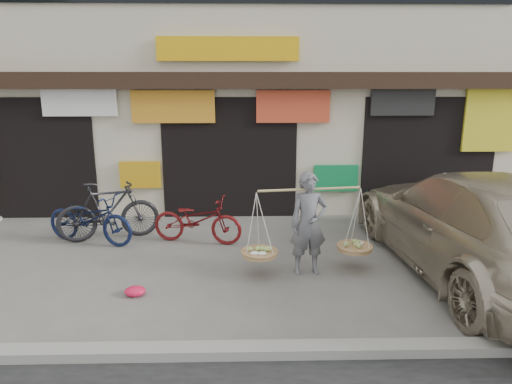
{
  "coord_description": "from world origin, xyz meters",
  "views": [
    {
      "loc": [
        0.36,
        -6.63,
        3.08
      ],
      "look_at": [
        0.53,
        0.9,
        1.21
      ],
      "focal_mm": 32.0,
      "sensor_mm": 36.0,
      "label": 1
    }
  ],
  "objects_px": {
    "suv": "(477,224)",
    "bike_0": "(90,218)",
    "bike_1": "(108,211)",
    "street_vendor": "(308,228)",
    "bike_2": "(197,220)"
  },
  "relations": [
    {
      "from": "suv",
      "to": "bike_0",
      "type": "bearing_deg",
      "value": -17.44
    },
    {
      "from": "bike_1",
      "to": "street_vendor",
      "type": "bearing_deg",
      "value": -132.13
    },
    {
      "from": "street_vendor",
      "to": "suv",
      "type": "xyz_separation_m",
      "value": [
        2.67,
        -0.09,
        0.08
      ]
    },
    {
      "from": "street_vendor",
      "to": "suv",
      "type": "bearing_deg",
      "value": -9.43
    },
    {
      "from": "bike_2",
      "to": "bike_1",
      "type": "bearing_deg",
      "value": 95.48
    },
    {
      "from": "bike_2",
      "to": "suv",
      "type": "xyz_separation_m",
      "value": [
        4.6,
        -1.55,
        0.39
      ]
    },
    {
      "from": "bike_1",
      "to": "bike_2",
      "type": "distance_m",
      "value": 1.77
    },
    {
      "from": "street_vendor",
      "to": "bike_0",
      "type": "xyz_separation_m",
      "value": [
        -3.99,
        1.5,
        -0.28
      ]
    },
    {
      "from": "bike_0",
      "to": "bike_1",
      "type": "bearing_deg",
      "value": -37.5
    },
    {
      "from": "street_vendor",
      "to": "bike_0",
      "type": "height_order",
      "value": "street_vendor"
    },
    {
      "from": "bike_0",
      "to": "bike_1",
      "type": "distance_m",
      "value": 0.37
    },
    {
      "from": "bike_1",
      "to": "bike_0",
      "type": "bearing_deg",
      "value": 104.66
    },
    {
      "from": "bike_0",
      "to": "street_vendor",
      "type": "bearing_deg",
      "value": -90.22
    },
    {
      "from": "street_vendor",
      "to": "bike_1",
      "type": "distance_m",
      "value": 4.06
    },
    {
      "from": "bike_0",
      "to": "suv",
      "type": "xyz_separation_m",
      "value": [
        6.66,
        -1.58,
        0.36
      ]
    }
  ]
}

